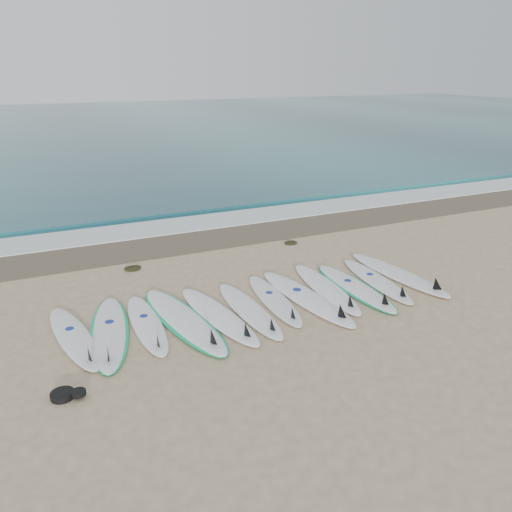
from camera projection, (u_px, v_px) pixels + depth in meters
name	position (u px, v px, depth m)	size (l,w,h in m)	color
ground	(260.00, 307.00, 9.26)	(120.00, 120.00, 0.00)	tan
ocean	(77.00, 127.00, 36.96)	(120.00, 55.00, 0.03)	#216068
wet_sand_band	(193.00, 241.00, 12.76)	(120.00, 1.80, 0.01)	brown
foam_band	(178.00, 225.00, 13.94)	(120.00, 1.40, 0.04)	silver
wave_crest	(164.00, 211.00, 15.21)	(120.00, 1.00, 0.10)	#216068
surfboard_0	(75.00, 338.00, 8.09)	(0.91, 2.49, 0.31)	white
surfboard_1	(109.00, 332.00, 8.27)	(1.06, 2.72, 0.34)	white
surfboard_2	(147.00, 325.00, 8.51)	(0.51, 2.37, 0.30)	white
surfboard_3	(184.00, 320.00, 8.65)	(1.18, 3.00, 0.37)	white
surfboard_4	(220.00, 316.00, 8.79)	(0.95, 2.69, 0.34)	white
surfboard_5	(250.00, 310.00, 9.00)	(0.59, 2.51, 0.32)	white
surfboard_6	(275.00, 300.00, 9.40)	(0.66, 2.41, 0.30)	white
surfboard_7	(308.00, 298.00, 9.46)	(0.91, 2.91, 0.37)	white
surfboard_8	(327.00, 289.00, 9.87)	(0.73, 2.65, 0.33)	white
surfboard_9	(356.00, 288.00, 9.95)	(0.62, 2.58, 0.33)	white
surfboard_10	(378.00, 281.00, 10.24)	(0.71, 2.50, 0.32)	white
surfboard_11	(400.00, 274.00, 10.54)	(0.86, 2.86, 0.36)	white
seaweed_near	(133.00, 268.00, 10.95)	(0.37, 0.29, 0.07)	black
seaweed_far	(291.00, 243.00, 12.55)	(0.34, 0.26, 0.07)	black
leash_coil	(66.00, 394.00, 6.70)	(0.46, 0.36, 0.11)	black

